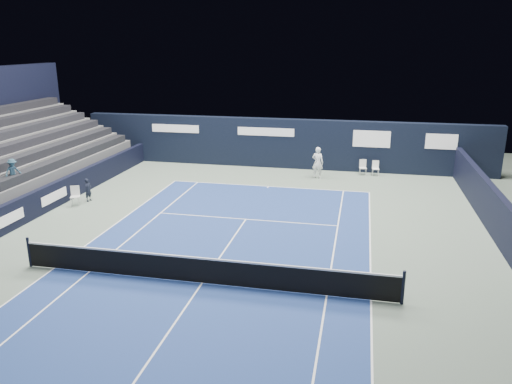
% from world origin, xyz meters
% --- Properties ---
extents(ground, '(48.00, 48.00, 0.00)m').
position_xyz_m(ground, '(0.00, 2.00, 0.00)').
color(ground, '#58695C').
rests_on(ground, ground).
extents(court_surface, '(10.97, 23.77, 0.01)m').
position_xyz_m(court_surface, '(0.00, 0.00, 0.00)').
color(court_surface, navy).
rests_on(court_surface, ground).
extents(enclosure_wall_right, '(0.30, 22.00, 1.80)m').
position_xyz_m(enclosure_wall_right, '(10.50, 6.00, 0.90)').
color(enclosure_wall_right, black).
rests_on(enclosure_wall_right, ground).
extents(folding_chair_back_a, '(0.46, 0.48, 0.92)m').
position_xyz_m(folding_chair_back_a, '(5.08, 15.69, 0.62)').
color(folding_chair_back_a, silver).
rests_on(folding_chair_back_a, ground).
extents(folding_chair_back_b, '(0.43, 0.42, 0.89)m').
position_xyz_m(folding_chair_back_b, '(5.83, 15.65, 0.51)').
color(folding_chair_back_b, white).
rests_on(folding_chair_back_b, ground).
extents(line_judge_chair, '(0.54, 0.53, 0.95)m').
position_xyz_m(line_judge_chair, '(-8.67, 6.70, 0.54)').
color(line_judge_chair, silver).
rests_on(line_judge_chair, ground).
extents(line_judge, '(0.35, 0.47, 1.16)m').
position_xyz_m(line_judge, '(-8.36, 7.42, 0.58)').
color(line_judge, black).
rests_on(line_judge, ground).
extents(court_markings, '(11.03, 23.83, 0.00)m').
position_xyz_m(court_markings, '(0.00, 0.00, 0.01)').
color(court_markings, white).
rests_on(court_markings, court_surface).
extents(tennis_net, '(12.90, 0.10, 1.10)m').
position_xyz_m(tennis_net, '(0.00, 0.00, 0.51)').
color(tennis_net, black).
rests_on(tennis_net, ground).
extents(back_sponsor_wall, '(26.00, 0.63, 3.10)m').
position_xyz_m(back_sponsor_wall, '(0.01, 16.50, 1.55)').
color(back_sponsor_wall, black).
rests_on(back_sponsor_wall, ground).
extents(side_barrier_left, '(0.33, 22.00, 1.20)m').
position_xyz_m(side_barrier_left, '(-9.50, 5.97, 0.60)').
color(side_barrier_left, black).
rests_on(side_barrier_left, ground).
extents(tennis_player, '(0.76, 0.91, 1.85)m').
position_xyz_m(tennis_player, '(2.47, 14.33, 0.93)').
color(tennis_player, white).
rests_on(tennis_player, ground).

